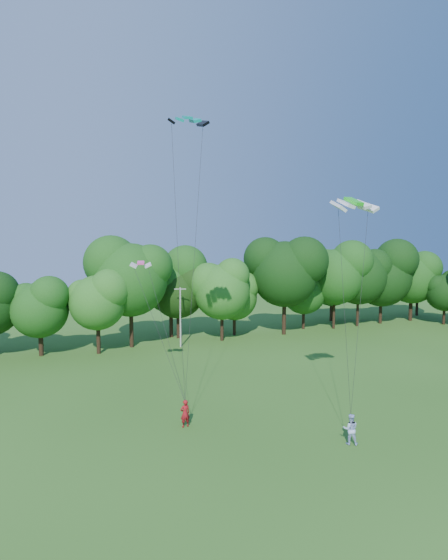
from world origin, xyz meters
name	(u,v)px	position (x,y,z in m)	size (l,w,h in m)	color
ground	(350,496)	(0.00, 0.00, 0.00)	(160.00, 160.00, 0.00)	#2A5717
utility_pole	(180,316)	(2.34, 32.73, 3.71)	(1.36, 0.60, 7.16)	#B0B0A7
kite_flyer_left	(185,413)	(-4.73, 11.03, 0.94)	(0.69, 0.45, 1.88)	maroon
kite_flyer_right	(350,429)	(3.78, 4.39, 0.96)	(0.93, 0.73, 1.92)	#B3C4F9
kite_teal	(187,117)	(-3.01, 14.94, 21.65)	(3.09, 1.73, 0.58)	#049086
kite_green	(354,201)	(5.51, 6.63, 15.20)	(3.09, 1.41, 0.68)	#1ECD1E
kite_pink	(141,263)	(-5.36, 20.24, 10.79)	(1.95, 1.33, 0.32)	#FF46A7
tree_back_center	(178,286)	(3.67, 37.50, 6.81)	(7.50, 7.50, 10.91)	#302512
tree_back_east	(332,277)	(29.84, 39.31, 7.06)	(7.77, 7.77, 11.30)	black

